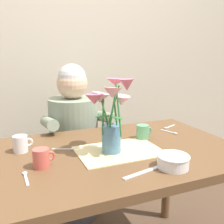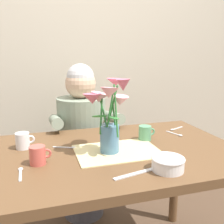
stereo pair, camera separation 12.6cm
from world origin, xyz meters
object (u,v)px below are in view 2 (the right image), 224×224
Objects in this scene: tea_cup at (145,133)px; flower_vase at (108,112)px; ceramic_mug at (23,141)px; coffee_cup at (38,155)px; ceramic_bowl at (168,163)px; dinner_knife at (135,174)px; seated_person at (82,144)px.

flower_vase is at bearing -153.99° from tea_cup.
coffee_cup is at bearing -72.43° from ceramic_mug.
coffee_cup reaches higher than ceramic_bowl.
flower_vase is 0.31m from tea_cup.
ceramic_bowl is 0.37m from tea_cup.
ceramic_mug is at bearing 155.61° from flower_vase.
ceramic_mug is 0.63m from tea_cup.
dinner_knife is 2.04× the size of ceramic_mug.
ceramic_bowl is 0.54m from coffee_cup.
dinner_knife is at bearing -44.79° from ceramic_mug.
flower_vase is at bearing -85.59° from seated_person.
dinner_knife is (0.05, -0.89, 0.18)m from seated_person.
flower_vase is 0.46m from ceramic_mug.
coffee_cup is at bearing -173.50° from flower_vase.
ceramic_bowl is at bearing -14.25° from dinner_knife.
tea_cup reaches higher than ceramic_bowl.
ceramic_bowl is (0.18, -0.25, -0.17)m from flower_vase.
tea_cup is 0.58m from coffee_cup.
ceramic_bowl reaches higher than dinner_knife.
seated_person is at bearing 65.53° from coffee_cup.
ceramic_mug and coffee_cup have the same top height.
seated_person reaches higher than flower_vase.
flower_vase is 1.89× the size of dinner_knife.
dinner_knife is 2.04× the size of coffee_cup.
seated_person is 0.93m from ceramic_bowl.
tea_cup is (0.63, -0.06, 0.00)m from ceramic_mug.
flower_vase is at bearing -24.39° from ceramic_mug.
dinner_knife is 0.42m from coffee_cup.
ceramic_bowl is 1.46× the size of ceramic_mug.
coffee_cup is (0.07, -0.21, 0.00)m from ceramic_mug.
ceramic_mug is 0.22m from coffee_cup.
ceramic_mug and tea_cup have the same top height.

